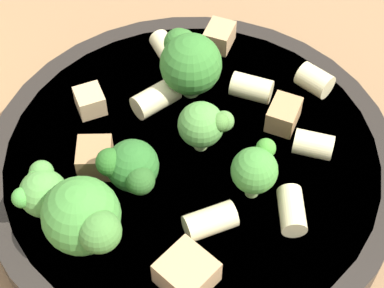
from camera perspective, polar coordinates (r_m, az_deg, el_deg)
ground_plane at (r=0.40m, az=0.00°, el=-4.20°), size 2.00×2.00×0.00m
pasta_bowl at (r=0.38m, az=0.00°, el=-2.37°), size 0.24×0.24×0.04m
broccoli_floret_0 at (r=0.36m, az=1.40°, el=1.51°), size 0.03×0.03×0.03m
broccoli_floret_1 at (r=0.32m, az=-9.47°, el=-6.56°), size 0.04×0.05×0.04m
broccoli_floret_2 at (r=0.34m, az=-5.46°, el=-2.08°), size 0.03×0.03×0.03m
broccoli_floret_3 at (r=0.34m, az=-13.20°, el=-4.09°), size 0.03×0.03×0.03m
broccoli_floret_4 at (r=0.34m, az=6.01°, el=-1.78°), size 0.03×0.03×0.03m
broccoli_floret_5 at (r=0.39m, az=-0.27°, el=7.39°), size 0.04×0.04×0.04m
rigatoni_0 at (r=0.41m, az=10.85°, el=5.58°), size 0.02×0.02×0.02m
rigatoni_1 at (r=0.34m, az=1.63°, el=-6.86°), size 0.03×0.03×0.01m
rigatoni_2 at (r=0.39m, az=-3.24°, el=4.08°), size 0.03×0.02×0.02m
rigatoni_3 at (r=0.40m, az=5.42°, el=4.93°), size 0.02×0.03×0.02m
rigatoni_4 at (r=0.42m, az=-2.21°, el=8.24°), size 0.02×0.03×0.01m
rigatoni_5 at (r=0.34m, az=8.76°, el=-5.97°), size 0.03×0.03×0.01m
rigatoni_6 at (r=0.37m, az=10.73°, el=-0.05°), size 0.02×0.03×0.01m
chicken_chunk_0 at (r=0.38m, az=8.14°, el=2.60°), size 0.03×0.02×0.02m
chicken_chunk_1 at (r=0.39m, az=-9.06°, el=3.79°), size 0.02×0.02×0.01m
chicken_chunk_2 at (r=0.36m, az=-8.61°, el=-1.24°), size 0.03×0.03×0.02m
chicken_chunk_3 at (r=0.32m, az=-0.48°, el=-11.37°), size 0.03×0.03×0.02m
chicken_chunk_4 at (r=0.43m, az=2.45°, el=9.55°), size 0.02×0.02×0.01m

